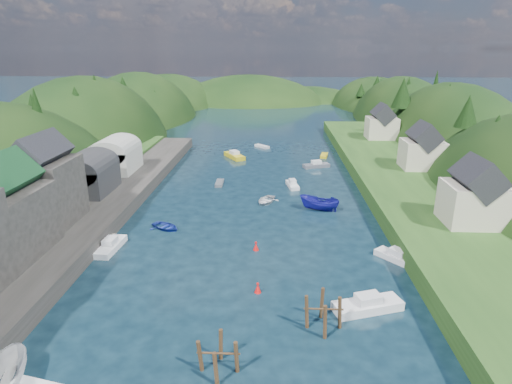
{
  "coord_description": "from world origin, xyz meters",
  "views": [
    {
      "loc": [
        2.6,
        -28.34,
        22.94
      ],
      "look_at": [
        0.0,
        28.0,
        4.0
      ],
      "focal_mm": 30.0,
      "sensor_mm": 36.0,
      "label": 1
    }
  ],
  "objects_px": {
    "piling_cluster_near": "(219,359)",
    "channel_buoy_far": "(256,246)",
    "channel_buoy_near": "(258,288)",
    "piling_cluster_far": "(323,315)"
  },
  "relations": [
    {
      "from": "piling_cluster_near",
      "to": "channel_buoy_far",
      "type": "height_order",
      "value": "piling_cluster_near"
    },
    {
      "from": "channel_buoy_near",
      "to": "piling_cluster_near",
      "type": "bearing_deg",
      "value": -102.5
    },
    {
      "from": "piling_cluster_near",
      "to": "channel_buoy_near",
      "type": "distance_m",
      "value": 11.34
    },
    {
      "from": "channel_buoy_far",
      "to": "channel_buoy_near",
      "type": "bearing_deg",
      "value": -86.26
    },
    {
      "from": "piling_cluster_far",
      "to": "channel_buoy_near",
      "type": "relative_size",
      "value": 3.39
    },
    {
      "from": "piling_cluster_near",
      "to": "channel_buoy_far",
      "type": "bearing_deg",
      "value": 84.87
    },
    {
      "from": "piling_cluster_near",
      "to": "channel_buoy_far",
      "type": "xyz_separation_m",
      "value": [
        1.83,
        20.45,
        -0.6
      ]
    },
    {
      "from": "piling_cluster_near",
      "to": "piling_cluster_far",
      "type": "relative_size",
      "value": 0.88
    },
    {
      "from": "channel_buoy_far",
      "to": "piling_cluster_near",
      "type": "bearing_deg",
      "value": -95.13
    },
    {
      "from": "channel_buoy_near",
      "to": "piling_cluster_far",
      "type": "bearing_deg",
      "value": -42.71
    }
  ]
}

